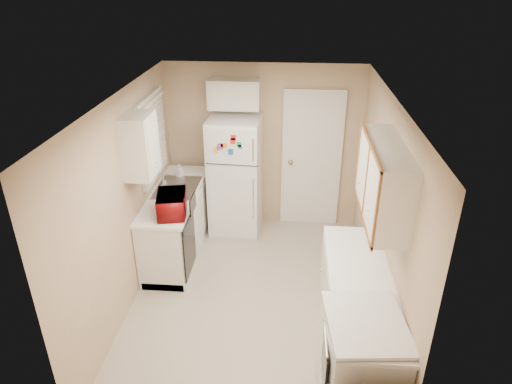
{
  "coord_description": "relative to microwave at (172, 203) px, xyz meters",
  "views": [
    {
      "loc": [
        0.39,
        -4.33,
        3.55
      ],
      "look_at": [
        0.0,
        0.5,
        1.15
      ],
      "focal_mm": 32.0,
      "sensor_mm": 36.0,
      "label": 1
    }
  ],
  "objects": [
    {
      "name": "wall_left",
      "position": [
        -0.42,
        -0.33,
        0.15
      ],
      "size": [
        3.8,
        3.8,
        0.0
      ],
      "primitive_type": "plane",
      "color": "tan",
      "rests_on": "floor"
    },
    {
      "name": "microwave",
      "position": [
        0.0,
        0.0,
        0.0
      ],
      "size": [
        0.52,
        0.35,
        0.32
      ],
      "primitive_type": "imported",
      "rotation": [
        0.0,
        0.0,
        1.76
      ],
      "color": "maroon",
      "rests_on": "left_counter"
    },
    {
      "name": "stove",
      "position": [
        2.05,
        -1.73,
        -0.57
      ],
      "size": [
        0.71,
        0.84,
        0.95
      ],
      "primitive_type": "cube",
      "rotation": [
        0.0,
        0.0,
        0.09
      ],
      "color": "silver",
      "rests_on": "floor"
    },
    {
      "name": "upper_cabinet_right",
      "position": [
        2.23,
        -0.83,
        0.75
      ],
      "size": [
        0.3,
        1.2,
        0.7
      ],
      "primitive_type": "cube",
      "color": "silver",
      "rests_on": "wall_right"
    },
    {
      "name": "ceiling",
      "position": [
        0.98,
        -0.33,
        1.35
      ],
      "size": [
        3.8,
        3.8,
        0.0
      ],
      "primitive_type": "plane",
      "color": "white",
      "rests_on": "floor"
    },
    {
      "name": "wall_front",
      "position": [
        0.98,
        -2.23,
        0.15
      ],
      "size": [
        2.8,
        2.8,
        0.0
      ],
      "primitive_type": "plane",
      "color": "tan",
      "rests_on": "floor"
    },
    {
      "name": "interior_door",
      "position": [
        1.68,
        1.53,
        -0.03
      ],
      "size": [
        0.86,
        0.06,
        2.08
      ],
      "primitive_type": "cube",
      "color": "silver",
      "rests_on": "floor"
    },
    {
      "name": "floor",
      "position": [
        0.98,
        -0.33,
        -1.05
      ],
      "size": [
        3.8,
        3.8,
        0.0
      ],
      "primitive_type": "plane",
      "color": "beige",
      "rests_on": "ground"
    },
    {
      "name": "cabinet_over_fridge",
      "position": [
        0.58,
        1.42,
        0.95
      ],
      "size": [
        0.7,
        0.3,
        0.4
      ],
      "primitive_type": "cube",
      "color": "silver",
      "rests_on": "wall_back"
    },
    {
      "name": "wall_right",
      "position": [
        2.38,
        -0.33,
        0.15
      ],
      "size": [
        3.8,
        3.8,
        0.0
      ],
      "primitive_type": "plane",
      "color": "tan",
      "rests_on": "floor"
    },
    {
      "name": "sink",
      "position": [
        -0.12,
        0.72,
        -0.19
      ],
      "size": [
        0.54,
        0.74,
        0.16
      ],
      "primitive_type": "cube",
      "color": "gray",
      "rests_on": "left_counter"
    },
    {
      "name": "refrigerator",
      "position": [
        0.61,
        1.24,
        -0.19
      ],
      "size": [
        0.75,
        0.73,
        1.72
      ],
      "primitive_type": "cube",
      "rotation": [
        0.0,
        0.0,
        -0.06
      ],
      "color": "silver",
      "rests_on": "floor"
    },
    {
      "name": "dishwasher",
      "position": [
        0.17,
        -0.03,
        -0.56
      ],
      "size": [
        0.03,
        0.58,
        0.72
      ],
      "primitive_type": "cube",
      "color": "black",
      "rests_on": "floor"
    },
    {
      "name": "wall_back",
      "position": [
        0.98,
        1.57,
        0.15
      ],
      "size": [
        2.8,
        2.8,
        0.0
      ],
      "primitive_type": "plane",
      "color": "tan",
      "rests_on": "floor"
    },
    {
      "name": "soap_bottle",
      "position": [
        -0.17,
        1.08,
        -0.05
      ],
      "size": [
        0.11,
        0.11,
        0.18
      ],
      "primitive_type": "imported",
      "rotation": [
        0.0,
        0.0,
        -0.43
      ],
      "color": "white",
      "rests_on": "left_counter"
    },
    {
      "name": "window_blinds",
      "position": [
        -0.38,
        0.72,
        0.55
      ],
      "size": [
        0.1,
        0.98,
        1.08
      ],
      "primitive_type": "cube",
      "color": "silver",
      "rests_on": "wall_left"
    },
    {
      "name": "right_counter",
      "position": [
        2.08,
        -1.13,
        -0.6
      ],
      "size": [
        0.6,
        2.0,
        0.9
      ],
      "primitive_type": "cube",
      "color": "silver",
      "rests_on": "floor"
    },
    {
      "name": "upper_cabinet_left",
      "position": [
        -0.27,
        -0.11,
        0.75
      ],
      "size": [
        0.3,
        0.45,
        0.7
      ],
      "primitive_type": "cube",
      "color": "silver",
      "rests_on": "wall_left"
    },
    {
      "name": "left_counter",
      "position": [
        -0.12,
        0.57,
        -0.6
      ],
      "size": [
        0.6,
        1.8,
        0.9
      ],
      "primitive_type": "cube",
      "color": "silver",
      "rests_on": "floor"
    }
  ]
}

